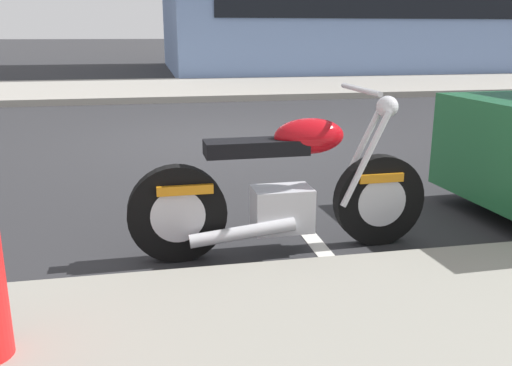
{
  "coord_description": "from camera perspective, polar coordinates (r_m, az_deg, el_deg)",
  "views": [
    {
      "loc": [
        -1.14,
        -7.48,
        1.47
      ],
      "look_at": [
        -0.45,
        -4.0,
        0.49
      ],
      "focal_mm": 38.28,
      "sensor_mm": 36.0,
      "label": 1
    }
  ],
  "objects": [
    {
      "name": "parking_stall_stripe",
      "position": [
        4.11,
        5.66,
        -5.51
      ],
      "size": [
        0.12,
        2.2,
        0.01
      ],
      "primitive_type": "cube",
      "color": "silver",
      "rests_on": "ground"
    },
    {
      "name": "ground_plane",
      "position": [
        7.71,
        -2.56,
        4.45
      ],
      "size": [
        260.0,
        260.0,
        0.0
      ],
      "primitive_type": "plane",
      "color": "#28282B"
    },
    {
      "name": "parked_motorcycle",
      "position": [
        3.69,
        3.08,
        -0.87
      ],
      "size": [
        2.07,
        0.62,
        1.12
      ],
      "rotation": [
        0.0,
        0.0,
        0.02
      ],
      "color": "black",
      "rests_on": "ground"
    }
  ]
}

